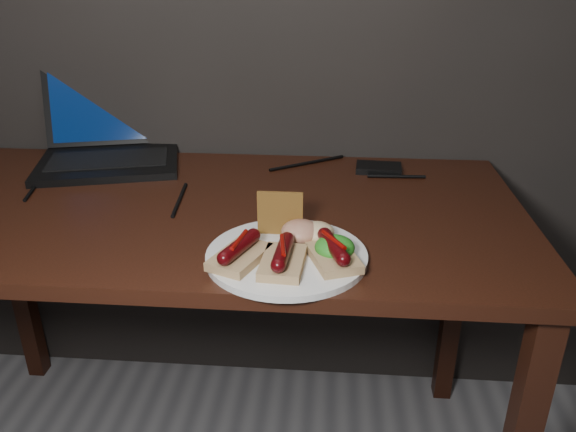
# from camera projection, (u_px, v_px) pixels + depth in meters

# --- Properties ---
(desk) EXTENTS (1.40, 0.70, 0.75)m
(desk) POSITION_uv_depth(u_px,v_px,m) (201.00, 241.00, 1.26)
(desk) COLOR #33150C
(desk) RESTS_ON ground
(laptop) EXTENTS (0.42, 0.42, 0.25)m
(laptop) POSITION_uv_depth(u_px,v_px,m) (109.00, 140.00, 1.47)
(laptop) COLOR black
(laptop) RESTS_ON desk
(hard_drive) EXTENTS (0.12, 0.08, 0.02)m
(hard_drive) POSITION_uv_depth(u_px,v_px,m) (379.00, 168.00, 1.41)
(hard_drive) COLOR black
(hard_drive) RESTS_ON desk
(desk_cables) EXTENTS (0.95, 0.42, 0.01)m
(desk_cables) POSITION_uv_depth(u_px,v_px,m) (224.00, 179.00, 1.35)
(desk_cables) COLOR black
(desk_cables) RESTS_ON desk
(plate) EXTENTS (0.32, 0.32, 0.01)m
(plate) POSITION_uv_depth(u_px,v_px,m) (287.00, 256.00, 1.00)
(plate) COLOR silver
(plate) RESTS_ON desk
(bread_sausage_left) EXTENTS (0.11, 0.13, 0.04)m
(bread_sausage_left) POSITION_uv_depth(u_px,v_px,m) (240.00, 252.00, 0.96)
(bread_sausage_left) COLOR tan
(bread_sausage_left) RESTS_ON plate
(bread_sausage_center) EXTENTS (0.08, 0.12, 0.04)m
(bread_sausage_center) POSITION_uv_depth(u_px,v_px,m) (283.00, 258.00, 0.94)
(bread_sausage_center) COLOR tan
(bread_sausage_center) RESTS_ON plate
(bread_sausage_right) EXTENTS (0.11, 0.13, 0.04)m
(bread_sausage_right) POSITION_uv_depth(u_px,v_px,m) (333.00, 252.00, 0.96)
(bread_sausage_right) COLOR tan
(bread_sausage_right) RESTS_ON plate
(crispbread) EXTENTS (0.09, 0.01, 0.08)m
(crispbread) POSITION_uv_depth(u_px,v_px,m) (280.00, 213.00, 1.04)
(crispbread) COLOR olive
(crispbread) RESTS_ON plate
(salad_greens) EXTENTS (0.07, 0.07, 0.04)m
(salad_greens) POSITION_uv_depth(u_px,v_px,m) (335.00, 247.00, 0.97)
(salad_greens) COLOR #1D6113
(salad_greens) RESTS_ON plate
(salsa_mound) EXTENTS (0.07, 0.07, 0.04)m
(salsa_mound) POSITION_uv_depth(u_px,v_px,m) (301.00, 231.00, 1.03)
(salsa_mound) COLOR maroon
(salsa_mound) RESTS_ON plate
(coleslaw_mound) EXTENTS (0.06, 0.06, 0.04)m
(coleslaw_mound) POSITION_uv_depth(u_px,v_px,m) (317.00, 232.00, 1.03)
(coleslaw_mound) COLOR beige
(coleslaw_mound) RESTS_ON plate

